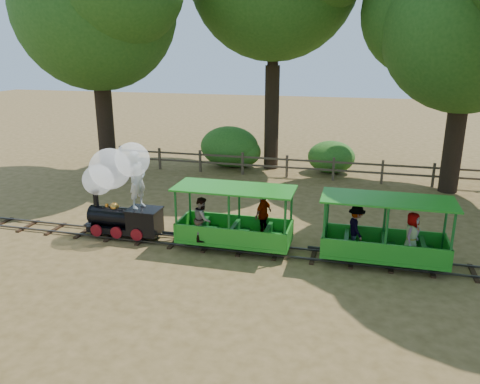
% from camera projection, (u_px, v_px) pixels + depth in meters
% --- Properties ---
extents(ground, '(90.00, 90.00, 0.00)m').
position_uv_depth(ground, '(277.00, 253.00, 12.90)').
color(ground, olive).
rests_on(ground, ground).
extents(track, '(22.00, 1.00, 0.10)m').
position_uv_depth(track, '(277.00, 251.00, 12.88)').
color(track, '#3F3D3A').
rests_on(track, ground).
extents(locomotive, '(2.55, 1.20, 2.92)m').
position_uv_depth(locomotive, '(118.00, 183.00, 13.63)').
color(locomotive, black).
rests_on(locomotive, ground).
extents(carriage_front, '(3.29, 1.50, 1.71)m').
position_uv_depth(carriage_front, '(233.00, 223.00, 12.96)').
color(carriage_front, '#228D1E').
rests_on(carriage_front, track).
extents(carriage_rear, '(3.29, 1.34, 1.71)m').
position_uv_depth(carriage_rear, '(381.00, 237.00, 12.02)').
color(carriage_rear, '#228D1E').
rests_on(carriage_rear, track).
extents(oak_ne, '(7.69, 6.77, 9.23)m').
position_uv_depth(oak_ne, '(469.00, 18.00, 16.72)').
color(oak_ne, '#2D2116').
rests_on(oak_ne, ground).
extents(fence, '(18.10, 0.10, 1.00)m').
position_uv_depth(fence, '(310.00, 166.00, 20.14)').
color(fence, brown).
rests_on(fence, ground).
extents(shrub_west, '(2.14, 1.65, 1.48)m').
position_uv_depth(shrub_west, '(239.00, 152.00, 22.14)').
color(shrub_west, '#2D6B1E').
rests_on(shrub_west, ground).
extents(shrub_mid_w, '(2.78, 2.14, 1.93)m').
position_uv_depth(shrub_mid_w, '(229.00, 147.00, 22.18)').
color(shrub_mid_w, '#2D6B1E').
rests_on(shrub_mid_w, ground).
extents(shrub_mid_e, '(2.11, 1.62, 1.46)m').
position_uv_depth(shrub_mid_e, '(331.00, 157.00, 21.10)').
color(shrub_mid_e, '#2D6B1E').
rests_on(shrub_mid_e, ground).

